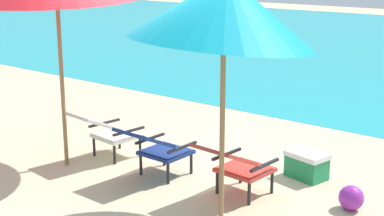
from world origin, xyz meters
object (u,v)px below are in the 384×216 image
Objects in this scene: lounge_chair_left at (106,129)px; cooler_box at (307,165)px; beach_ball at (351,198)px; beach_umbrella_right at (224,10)px; lounge_chair_right at (235,163)px; lounge_chair_center at (156,146)px.

cooler_box is (2.34, 1.03, -0.24)m from lounge_chair_left.
beach_ball is 0.93m from cooler_box.
cooler_box reaches higher than beach_ball.
beach_umbrella_right is 2.40m from beach_ball.
beach_ball is (0.90, 1.06, -1.96)m from beach_umbrella_right.
beach_ball is at bearing 24.59° from lounge_chair_right.
lounge_chair_right is 1.78m from beach_umbrella_right.
beach_ball is at bearing 49.79° from beach_umbrella_right.
lounge_chair_center is (0.95, -0.09, 0.00)m from lounge_chair_left.
lounge_chair_left reaches higher than beach_ball.
lounge_chair_center is 0.97× the size of lounge_chair_right.
beach_ball is 0.50× the size of cooler_box.
beach_umbrella_right is at bearing -13.76° from lounge_chair_left.
lounge_chair_left and lounge_chair_right have the same top height.
beach_umbrella_right is at bearing -19.60° from lounge_chair_center.
lounge_chair_left is 2.00m from lounge_chair_right.
lounge_chair_right is 0.37× the size of beach_umbrella_right.
lounge_chair_center is at bearing -174.32° from lounge_chair_right.
beach_umbrella_right is at bearing -94.52° from cooler_box.
lounge_chair_right is 3.47× the size of beach_ball.
cooler_box is at bearing 23.76° from lounge_chair_left.
lounge_chair_left is at bearing -170.51° from beach_ball.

